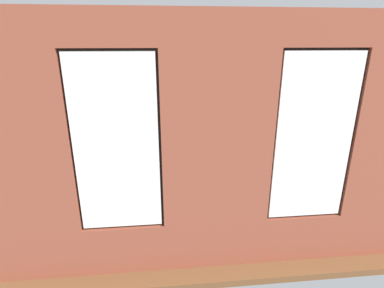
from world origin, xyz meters
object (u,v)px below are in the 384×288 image
object	(u,v)px
couch_by_window	(179,219)
tv_flatscreen	(74,144)
cup_ceramic	(159,171)
potted_plant_near_tv	(91,170)
potted_plant_foreground_right	(101,135)
table_plant_small	(199,163)
potted_plant_corner_near_left	(271,133)
couch_left	(306,177)
candle_jar	(186,170)
media_console	(77,170)
potted_plant_beside_window_right	(81,221)
papasan_chair	(152,139)
coffee_table	(181,173)
remote_black	(180,170)
potted_plant_mid_room_small	(228,153)
remote_silver	(171,169)

from	to	relation	value
couch_by_window	tv_flatscreen	size ratio (longest dim) A/B	1.56
cup_ceramic	potted_plant_near_tv	size ratio (longest dim) A/B	0.07
potted_plant_foreground_right	table_plant_small	bearing A→B (deg)	140.43
table_plant_small	potted_plant_corner_near_left	bearing A→B (deg)	-138.74
couch_by_window	couch_left	bearing A→B (deg)	-154.96
candle_jar	tv_flatscreen	world-z (taller)	tv_flatscreen
candle_jar	media_console	bearing A→B (deg)	-17.78
potted_plant_beside_window_right	potted_plant_near_tv	size ratio (longest dim) A/B	0.48
candle_jar	papasan_chair	xyz separation A→B (m)	(0.76, -2.16, -0.01)
couch_by_window	cup_ceramic	xyz separation A→B (m)	(0.32, -1.55, 0.14)
media_console	table_plant_small	bearing A→B (deg)	168.75
coffee_table	papasan_chair	bearing A→B (deg)	-72.53
papasan_chair	potted_plant_corner_near_left	size ratio (longest dim) A/B	1.57
couch_left	tv_flatscreen	distance (m)	5.03
potted_plant_beside_window_right	remote_black	bearing A→B (deg)	-132.56
coffee_table	remote_black	size ratio (longest dim) A/B	8.89
cup_ceramic	candle_jar	world-z (taller)	cup_ceramic
media_console	papasan_chair	bearing A→B (deg)	-139.97
remote_black	couch_left	bearing A→B (deg)	98.72
cup_ceramic	potted_plant_corner_near_left	xyz separation A→B (m)	(-3.20, -2.28, 0.04)
coffee_table	papasan_chair	world-z (taller)	papasan_chair
tv_flatscreen	potted_plant_corner_near_left	size ratio (longest dim) A/B	1.51
coffee_table	candle_jar	distance (m)	0.18
potted_plant_mid_room_small	tv_flatscreen	bearing A→B (deg)	4.28
candle_jar	potted_plant_near_tv	xyz separation A→B (m)	(1.86, 0.16, 0.17)
cup_ceramic	remote_silver	distance (m)	0.33
couch_by_window	papasan_chair	size ratio (longest dim) A/B	1.51
remote_black	potted_plant_near_tv	bearing A→B (deg)	-64.03
couch_by_window	couch_left	world-z (taller)	same
couch_by_window	table_plant_small	size ratio (longest dim) A/B	9.78
papasan_chair	potted_plant_mid_room_small	bearing A→B (deg)	148.96
tv_flatscreen	potted_plant_near_tv	distance (m)	1.11
potted_plant_corner_near_left	coffee_table	bearing A→B (deg)	38.32
cup_ceramic	tv_flatscreen	bearing A→B (deg)	-22.82
couch_left	papasan_chair	distance (m)	4.06
cup_ceramic	potted_plant_foreground_right	world-z (taller)	potted_plant_foreground_right
potted_plant_foreground_right	cup_ceramic	bearing A→B (deg)	124.72
candle_jar	potted_plant_near_tv	world-z (taller)	potted_plant_near_tv
remote_silver	media_console	distance (m)	2.19
couch_by_window	remote_black	xyz separation A→B (m)	(-0.13, -1.66, 0.10)
coffee_table	potted_plant_mid_room_small	bearing A→B (deg)	-142.60
couch_by_window	candle_jar	bearing A→B (deg)	-98.95
potted_plant_beside_window_right	cup_ceramic	bearing A→B (deg)	-125.13
tv_flatscreen	potted_plant_corner_near_left	xyz separation A→B (m)	(-5.04, -1.50, -0.35)
coffee_table	potted_plant_corner_near_left	xyz separation A→B (m)	(-2.74, -2.17, 0.14)
potted_plant_near_tv	candle_jar	bearing A→B (deg)	-174.99
coffee_table	tv_flatscreen	distance (m)	2.44
table_plant_small	potted_plant_beside_window_right	distance (m)	2.77
tv_flatscreen	potted_plant_near_tv	world-z (taller)	potted_plant_near_tv
potted_plant_foreground_right	potted_plant_mid_room_small	size ratio (longest dim) A/B	1.62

